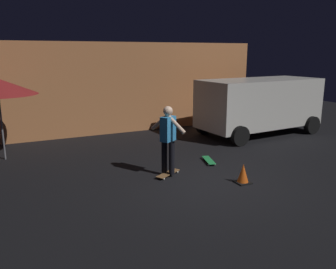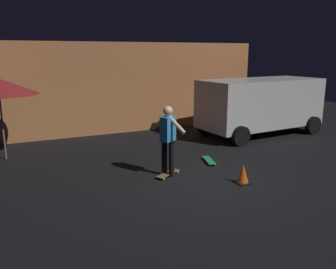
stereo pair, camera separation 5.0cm
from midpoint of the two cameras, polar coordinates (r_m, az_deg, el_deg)
The scene contains 7 objects.
ground_plane at distance 8.43m, azimuth 7.15°, elevation -7.64°, with size 28.00×28.00×0.00m, color black.
low_building at distance 14.95m, azimuth -8.40°, elevation 8.04°, with size 10.82×3.47×3.34m.
parked_van at distance 13.40m, azimuth 14.87°, elevation 4.95°, with size 4.73×2.50×2.03m.
skateboard_ridden at distance 8.75m, azimuth 0.17°, elevation -6.35°, with size 0.77×0.57×0.07m.
skateboard_spare at distance 9.86m, azimuth 6.80°, elevation -4.17°, with size 0.41×0.80×0.07m.
skater at distance 8.47m, azimuth 0.17°, elevation -0.09°, with size 0.57×0.89×1.67m.
traffic_cone at distance 8.42m, azimuth 12.22°, elevation -6.35°, with size 0.34×0.34×0.46m.
Camera 2 is at (-4.26, -6.63, 2.99)m, focal length 37.62 mm.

